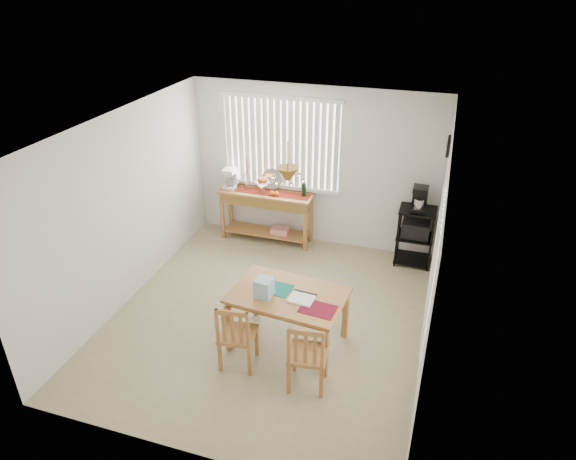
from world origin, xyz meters
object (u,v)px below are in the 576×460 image
(chair_right, at_px, (307,355))
(sideboard, at_px, (267,205))
(cart_items, at_px, (420,198))
(chair_left, at_px, (237,335))
(wire_cart, at_px, (415,231))
(dining_table, at_px, (288,300))

(chair_right, bearing_deg, sideboard, 116.96)
(sideboard, distance_m, cart_items, 2.46)
(chair_right, bearing_deg, chair_left, 174.18)
(sideboard, bearing_deg, wire_cart, -0.48)
(cart_items, xyz_separation_m, chair_left, (-1.72, -2.97, -0.67))
(wire_cart, xyz_separation_m, cart_items, (-0.00, 0.01, 0.54))
(sideboard, xyz_separation_m, chair_right, (1.56, -3.07, -0.21))
(sideboard, xyz_separation_m, cart_items, (2.42, -0.01, 0.45))
(wire_cart, relative_size, chair_right, 1.03)
(sideboard, height_order, wire_cart, wire_cart)
(dining_table, xyz_separation_m, chair_left, (-0.43, -0.57, -0.21))
(cart_items, bearing_deg, chair_right, -105.65)
(sideboard, bearing_deg, cart_items, -0.24)
(cart_items, height_order, chair_left, cart_items)
(chair_left, bearing_deg, wire_cart, 59.88)
(wire_cart, bearing_deg, sideboard, 179.52)
(chair_left, bearing_deg, chair_right, -5.82)
(cart_items, relative_size, chair_right, 0.42)
(wire_cart, relative_size, chair_left, 1.05)
(chair_left, xyz_separation_m, chair_right, (0.86, -0.09, 0.01))
(dining_table, relative_size, chair_right, 1.58)
(dining_table, distance_m, chair_left, 0.74)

